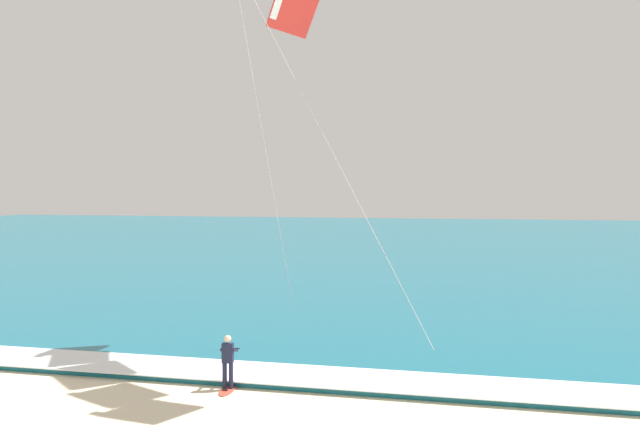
# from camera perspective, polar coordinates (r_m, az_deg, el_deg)

# --- Properties ---
(sea) EXTENTS (200.00, 120.00, 0.20)m
(sea) POSITION_cam_1_polar(r_m,az_deg,el_deg) (79.59, 8.08, -2.33)
(sea) COLOR #146075
(sea) RESTS_ON ground
(surf_foam) EXTENTS (200.00, 2.39, 0.04)m
(surf_foam) POSITION_cam_1_polar(r_m,az_deg,el_deg) (22.03, -5.96, -13.50)
(surf_foam) COLOR white
(surf_foam) RESTS_ON sea
(surfboard) EXTENTS (0.58, 1.44, 0.09)m
(surfboard) POSITION_cam_1_polar(r_m,az_deg,el_deg) (21.01, -7.99, -14.83)
(surfboard) COLOR #E04C38
(surfboard) RESTS_ON ground
(kitesurfer) EXTENTS (0.55, 0.55, 1.69)m
(kitesurfer) POSITION_cam_1_polar(r_m,az_deg,el_deg) (20.78, -7.99, -12.41)
(kitesurfer) COLOR #191E38
(kitesurfer) RESTS_ON ground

